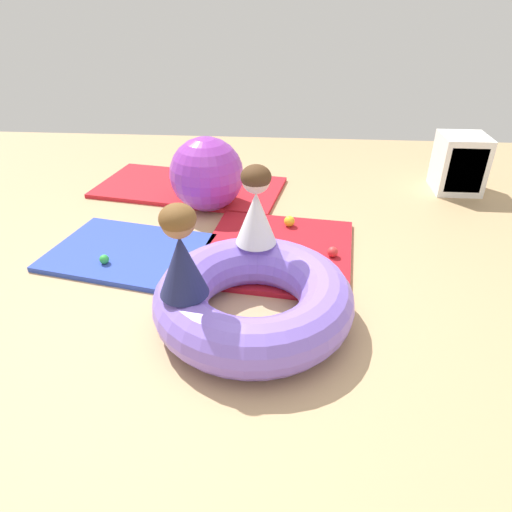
{
  "coord_description": "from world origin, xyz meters",
  "views": [
    {
      "loc": [
        0.25,
        -2.19,
        1.79
      ],
      "look_at": [
        0.06,
        0.22,
        0.35
      ],
      "focal_mm": 31.74,
      "sensor_mm": 36.0,
      "label": 1
    }
  ],
  "objects_px": {
    "play_ball_yellow": "(289,221)",
    "play_ball_green": "(104,259)",
    "child_in_navy": "(181,252)",
    "child_in_white": "(256,206)",
    "exercise_ball_large": "(207,174)",
    "play_ball_blue": "(255,177)",
    "storage_cube": "(460,164)",
    "play_ball_red": "(333,252)",
    "inflatable_cushion": "(253,299)"
  },
  "relations": [
    {
      "from": "play_ball_blue",
      "to": "play_ball_red",
      "type": "bearing_deg",
      "value": -64.5
    },
    {
      "from": "play_ball_blue",
      "to": "exercise_ball_large",
      "type": "distance_m",
      "value": 0.76
    },
    {
      "from": "play_ball_green",
      "to": "play_ball_blue",
      "type": "bearing_deg",
      "value": 60.16
    },
    {
      "from": "play_ball_blue",
      "to": "exercise_ball_large",
      "type": "relative_size",
      "value": 0.15
    },
    {
      "from": "play_ball_red",
      "to": "storage_cube",
      "type": "bearing_deg",
      "value": 48.01
    },
    {
      "from": "play_ball_red",
      "to": "exercise_ball_large",
      "type": "relative_size",
      "value": 0.12
    },
    {
      "from": "inflatable_cushion",
      "to": "play_ball_blue",
      "type": "distance_m",
      "value": 2.23
    },
    {
      "from": "child_in_white",
      "to": "play_ball_red",
      "type": "height_order",
      "value": "child_in_white"
    },
    {
      "from": "exercise_ball_large",
      "to": "storage_cube",
      "type": "height_order",
      "value": "exercise_ball_large"
    },
    {
      "from": "child_in_navy",
      "to": "exercise_ball_large",
      "type": "distance_m",
      "value": 1.85
    },
    {
      "from": "child_in_white",
      "to": "play_ball_green",
      "type": "distance_m",
      "value": 1.24
    },
    {
      "from": "inflatable_cushion",
      "to": "play_ball_yellow",
      "type": "relative_size",
      "value": 13.33
    },
    {
      "from": "child_in_white",
      "to": "play_ball_blue",
      "type": "distance_m",
      "value": 1.88
    },
    {
      "from": "child_in_navy",
      "to": "play_ball_red",
      "type": "relative_size",
      "value": 6.68
    },
    {
      "from": "play_ball_blue",
      "to": "storage_cube",
      "type": "height_order",
      "value": "storage_cube"
    },
    {
      "from": "inflatable_cushion",
      "to": "play_ball_yellow",
      "type": "distance_m",
      "value": 1.25
    },
    {
      "from": "child_in_white",
      "to": "storage_cube",
      "type": "distance_m",
      "value": 2.64
    },
    {
      "from": "child_in_white",
      "to": "play_ball_blue",
      "type": "relative_size",
      "value": 5.3
    },
    {
      "from": "play_ball_green",
      "to": "play_ball_blue",
      "type": "xyz_separation_m",
      "value": [
        0.97,
        1.7,
        0.02
      ]
    },
    {
      "from": "play_ball_green",
      "to": "exercise_ball_large",
      "type": "distance_m",
      "value": 1.27
    },
    {
      "from": "child_in_navy",
      "to": "play_ball_green",
      "type": "bearing_deg",
      "value": 35.49
    },
    {
      "from": "play_ball_red",
      "to": "play_ball_green",
      "type": "bearing_deg",
      "value": -172.31
    },
    {
      "from": "child_in_navy",
      "to": "play_ball_blue",
      "type": "relative_size",
      "value": 5.32
    },
    {
      "from": "inflatable_cushion",
      "to": "exercise_ball_large",
      "type": "distance_m",
      "value": 1.72
    },
    {
      "from": "play_ball_yellow",
      "to": "play_ball_green",
      "type": "bearing_deg",
      "value": -152.26
    },
    {
      "from": "inflatable_cushion",
      "to": "child_in_white",
      "type": "height_order",
      "value": "child_in_white"
    },
    {
      "from": "storage_cube",
      "to": "play_ball_green",
      "type": "bearing_deg",
      "value": -150.41
    },
    {
      "from": "play_ball_yellow",
      "to": "exercise_ball_large",
      "type": "height_order",
      "value": "exercise_ball_large"
    },
    {
      "from": "play_ball_green",
      "to": "child_in_navy",
      "type": "bearing_deg",
      "value": -42.92
    },
    {
      "from": "play_ball_red",
      "to": "storage_cube",
      "type": "height_order",
      "value": "storage_cube"
    },
    {
      "from": "play_ball_red",
      "to": "child_in_navy",
      "type": "bearing_deg",
      "value": -133.66
    },
    {
      "from": "play_ball_yellow",
      "to": "storage_cube",
      "type": "relative_size",
      "value": 0.16
    },
    {
      "from": "play_ball_blue",
      "to": "play_ball_yellow",
      "type": "bearing_deg",
      "value": -69.47
    },
    {
      "from": "inflatable_cushion",
      "to": "play_ball_green",
      "type": "distance_m",
      "value": 1.26
    },
    {
      "from": "play_ball_yellow",
      "to": "exercise_ball_large",
      "type": "relative_size",
      "value": 0.14
    },
    {
      "from": "child_in_white",
      "to": "child_in_navy",
      "type": "distance_m",
      "value": 0.71
    },
    {
      "from": "child_in_navy",
      "to": "play_ball_yellow",
      "type": "bearing_deg",
      "value": -33.41
    },
    {
      "from": "child_in_white",
      "to": "storage_cube",
      "type": "height_order",
      "value": "child_in_white"
    },
    {
      "from": "play_ball_red",
      "to": "child_in_white",
      "type": "bearing_deg",
      "value": -148.79
    },
    {
      "from": "storage_cube",
      "to": "exercise_ball_large",
      "type": "bearing_deg",
      "value": -165.86
    },
    {
      "from": "play_ball_green",
      "to": "play_ball_red",
      "type": "distance_m",
      "value": 1.69
    },
    {
      "from": "play_ball_green",
      "to": "play_ball_blue",
      "type": "relative_size",
      "value": 0.69
    },
    {
      "from": "play_ball_green",
      "to": "storage_cube",
      "type": "xyz_separation_m",
      "value": [
        3.01,
        1.71,
        0.21
      ]
    },
    {
      "from": "inflatable_cushion",
      "to": "play_ball_yellow",
      "type": "bearing_deg",
      "value": 80.58
    },
    {
      "from": "play_ball_red",
      "to": "exercise_ball_large",
      "type": "xyz_separation_m",
      "value": [
        -1.09,
        0.87,
        0.25
      ]
    },
    {
      "from": "play_ball_blue",
      "to": "exercise_ball_large",
      "type": "height_order",
      "value": "exercise_ball_large"
    },
    {
      "from": "child_in_white",
      "to": "play_ball_green",
      "type": "xyz_separation_m",
      "value": [
        -1.13,
        0.11,
        -0.51
      ]
    },
    {
      "from": "child_in_navy",
      "to": "exercise_ball_large",
      "type": "xyz_separation_m",
      "value": [
        -0.19,
        1.82,
        -0.25
      ]
    },
    {
      "from": "play_ball_blue",
      "to": "exercise_ball_large",
      "type": "bearing_deg",
      "value": -122.97
    },
    {
      "from": "play_ball_red",
      "to": "play_ball_yellow",
      "type": "relative_size",
      "value": 0.88
    }
  ]
}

